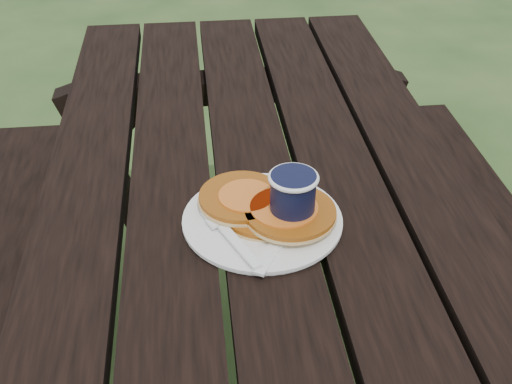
{
  "coord_description": "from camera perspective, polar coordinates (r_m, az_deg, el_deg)",
  "views": [
    {
      "loc": [
        -0.1,
        -0.82,
        1.39
      ],
      "look_at": [
        -0.01,
        0.01,
        0.8
      ],
      "focal_mm": 45.0,
      "sensor_mm": 36.0,
      "label": 1
    }
  ],
  "objects": [
    {
      "name": "picnic_table",
      "position": [
        1.31,
        0.62,
        -15.73
      ],
      "size": [
        1.36,
        1.8,
        0.75
      ],
      "color": "black",
      "rests_on": "ground"
    },
    {
      "name": "plate",
      "position": [
        1.03,
        0.57,
        -2.56
      ],
      "size": [
        0.27,
        0.27,
        0.01
      ],
      "primitive_type": "cylinder",
      "rotation": [
        0.0,
        0.0,
        -0.09
      ],
      "color": "white",
      "rests_on": "picnic_table"
    },
    {
      "name": "fork",
      "position": [
        0.96,
        -1.47,
        -4.83
      ],
      "size": [
        0.09,
        0.16,
        0.01
      ],
      "primitive_type": null,
      "rotation": [
        0.0,
        0.0,
        0.42
      ],
      "color": "white",
      "rests_on": "plate"
    },
    {
      "name": "knife",
      "position": [
        0.99,
        2.25,
        -4.07
      ],
      "size": [
        0.11,
        0.17,
        0.0
      ],
      "primitive_type": "cube",
      "rotation": [
        0.0,
        0.0,
        -0.53
      ],
      "color": "white",
      "rests_on": "plate"
    },
    {
      "name": "pancake_stack",
      "position": [
        1.03,
        0.99,
        -1.34
      ],
      "size": [
        0.21,
        0.19,
        0.04
      ],
      "rotation": [
        0.0,
        0.0,
        -0.31
      ],
      "color": "#A55512",
      "rests_on": "plate"
    },
    {
      "name": "coffee_cup",
      "position": [
        0.99,
        3.28,
        -0.55
      ],
      "size": [
        0.08,
        0.08,
        0.1
      ],
      "rotation": [
        0.0,
        0.0,
        -0.22
      ],
      "color": "black",
      "rests_on": "picnic_table"
    }
  ]
}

